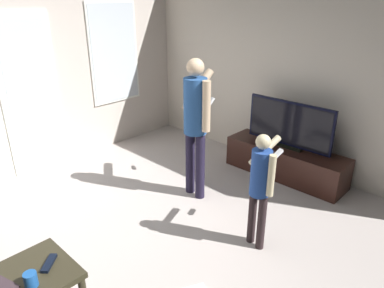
# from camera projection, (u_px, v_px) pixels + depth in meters

# --- Properties ---
(ground_plane) EXTENTS (5.57, 4.76, 0.02)m
(ground_plane) POSITION_uv_depth(u_px,v_px,m) (122.00, 263.00, 3.10)
(ground_plane) COLOR #BDB1AB
(wall_right_plain) EXTENTS (0.06, 4.76, 2.58)m
(wall_right_plain) POSITION_uv_depth(u_px,v_px,m) (294.00, 71.00, 4.44)
(wall_right_plain) COLOR beige
(wall_right_plain) RESTS_ON ground_plane
(tv_stand) EXTENTS (0.45, 1.54, 0.40)m
(tv_stand) POSITION_uv_depth(u_px,v_px,m) (285.00, 162.00, 4.51)
(tv_stand) COLOR #321913
(tv_stand) RESTS_ON ground_plane
(flat_screen_tv) EXTENTS (0.08, 1.12, 0.60)m
(flat_screen_tv) POSITION_uv_depth(u_px,v_px,m) (289.00, 125.00, 4.32)
(flat_screen_tv) COLOR black
(flat_screen_tv) RESTS_ON tv_stand
(person_adult) EXTENTS (0.59, 0.43, 1.58)m
(person_adult) POSITION_uv_depth(u_px,v_px,m) (196.00, 117.00, 3.81)
(person_adult) COLOR #1F1A30
(person_adult) RESTS_ON ground_plane
(person_child) EXTENTS (0.51, 0.30, 1.11)m
(person_child) POSITION_uv_depth(u_px,v_px,m) (261.00, 181.00, 3.07)
(person_child) COLOR #2C2022
(person_child) RESTS_ON ground_plane
(cup_near_edge) EXTENTS (0.08, 0.08, 0.10)m
(cup_near_edge) POSITION_uv_depth(u_px,v_px,m) (31.00, 280.00, 2.18)
(cup_near_edge) COLOR #1C53A1
(cup_near_edge) RESTS_ON coffee_table
(tv_remote_black) EXTENTS (0.16, 0.15, 0.02)m
(tv_remote_black) POSITION_uv_depth(u_px,v_px,m) (49.00, 263.00, 2.36)
(tv_remote_black) COLOR black
(tv_remote_black) RESTS_ON coffee_table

